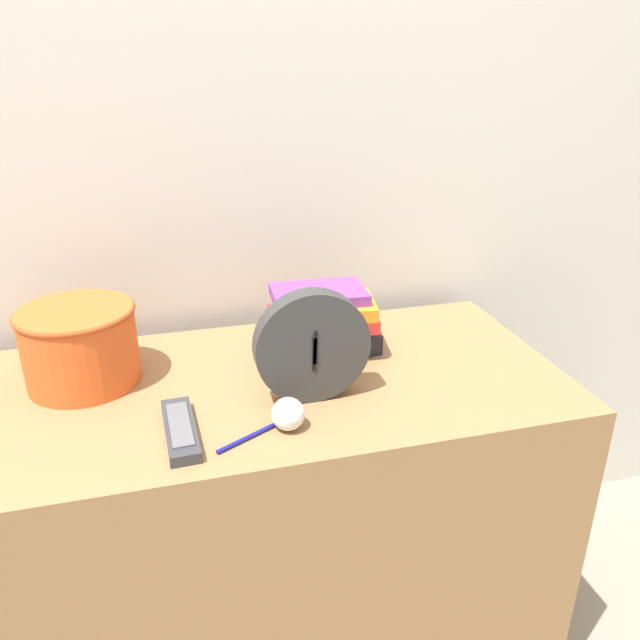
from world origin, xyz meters
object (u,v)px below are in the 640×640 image
object	(u,v)px
desk_clock	(312,347)
pen	(256,433)
book_stack	(323,322)
tv_remote	(180,429)
crumpled_paper_ball	(288,414)
basket	(80,343)

from	to	relation	value
desk_clock	pen	distance (m)	0.19
pen	book_stack	bearing A→B (deg)	55.49
desk_clock	pen	xyz separation A→B (m)	(-0.12, -0.10, -0.10)
desk_clock	tv_remote	size ratio (longest dim) A/B	1.16
pen	crumpled_paper_ball	bearing A→B (deg)	7.28
desk_clock	pen	bearing A→B (deg)	-141.87
pen	desk_clock	bearing A→B (deg)	38.13
book_stack	pen	xyz separation A→B (m)	(-0.19, -0.28, -0.07)
book_stack	basket	world-z (taller)	basket
pen	basket	bearing A→B (deg)	137.11
basket	tv_remote	world-z (taller)	basket
basket	tv_remote	bearing A→B (deg)	-54.51
tv_remote	pen	world-z (taller)	tv_remote
crumpled_paper_ball	pen	size ratio (longest dim) A/B	0.40
desk_clock	book_stack	size ratio (longest dim) A/B	0.91
desk_clock	pen	size ratio (longest dim) A/B	1.48
book_stack	pen	bearing A→B (deg)	-124.51
crumpled_paper_ball	pen	world-z (taller)	crumpled_paper_ball
book_stack	crumpled_paper_ball	xyz separation A→B (m)	(-0.13, -0.27, -0.04)
book_stack	desk_clock	bearing A→B (deg)	-110.72
basket	crumpled_paper_ball	size ratio (longest dim) A/B	3.83
basket	tv_remote	size ratio (longest dim) A/B	1.20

